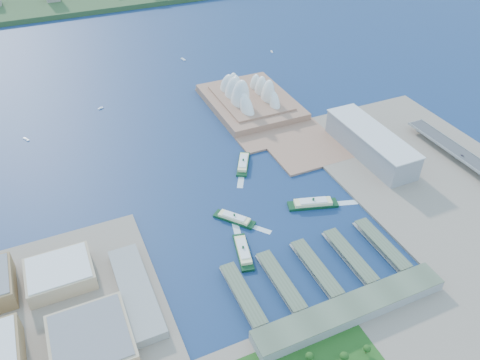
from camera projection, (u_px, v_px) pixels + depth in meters
name	position (u px, v px, depth m)	size (l,w,h in m)	color
ground	(271.00, 230.00, 539.89)	(3000.00, 3000.00, 0.00)	#0E2345
east_land	(461.00, 200.00, 580.58)	(240.00, 500.00, 3.00)	gray
peninsula	(257.00, 110.00, 761.90)	(135.00, 220.00, 3.00)	#966952
opera_house	(251.00, 88.00, 756.97)	(134.00, 180.00, 58.00)	white
toaster_building	(370.00, 143.00, 648.46)	(45.00, 155.00, 35.00)	gray
west_buildings	(48.00, 352.00, 398.17)	(200.00, 280.00, 27.00)	olive
ferry_wharves	(316.00, 269.00, 487.33)	(184.00, 90.00, 9.30)	#4E5943
terminal_building	(351.00, 310.00, 441.60)	(200.00, 28.00, 12.00)	gray
ferry_a	(234.00, 217.00, 550.70)	(13.00, 51.09, 9.66)	#0D351A
ferry_b	(243.00, 162.00, 639.12)	(13.96, 54.85, 10.37)	#0D351A
ferry_c	(243.00, 250.00, 508.32)	(14.00, 55.01, 10.40)	#0D351A
ferry_d	(313.00, 202.00, 571.16)	(15.61, 61.33, 11.60)	#0D351A
boat_a	(26.00, 139.00, 693.20)	(3.07, 12.30, 2.37)	white
boat_b	(100.00, 108.00, 767.79)	(3.12, 8.90, 2.40)	white
boat_c	(272.00, 52.00, 956.14)	(2.99, 10.24, 2.30)	white
boat_e	(183.00, 59.00, 924.84)	(3.91, 12.29, 3.02)	white
car_c	(462.00, 155.00, 634.00)	(1.95, 4.81, 1.40)	slate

